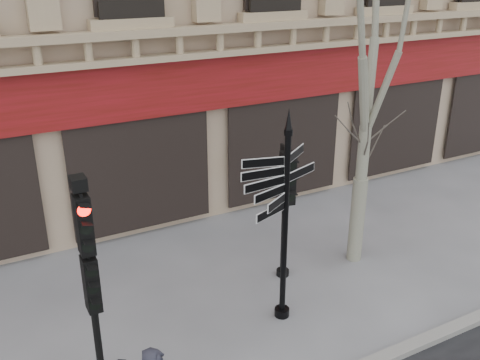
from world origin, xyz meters
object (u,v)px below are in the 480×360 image
object	(u,v)px
traffic_signal_secondary	(285,192)
plane_tree	(376,14)
fingerpost	(286,184)
traffic_signal_main	(88,261)

from	to	relation	value
traffic_signal_secondary	plane_tree	xyz separation A→B (m)	(1.80, -0.18, 3.37)
fingerpost	plane_tree	xyz separation A→B (m)	(2.58, 1.01, 2.60)
fingerpost	traffic_signal_main	xyz separation A→B (m)	(-3.48, -0.14, -0.47)
fingerpost	traffic_signal_main	world-z (taller)	fingerpost
traffic_signal_main	plane_tree	xyz separation A→B (m)	(6.05, 1.15, 3.08)
traffic_signal_main	plane_tree	world-z (taller)	plane_tree
traffic_signal_main	traffic_signal_secondary	xyz separation A→B (m)	(4.25, 1.33, -0.29)
traffic_signal_main	traffic_signal_secondary	size ratio (longest dim) A/B	1.27
fingerpost	plane_tree	world-z (taller)	plane_tree
plane_tree	traffic_signal_secondary	bearing A→B (deg)	174.41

